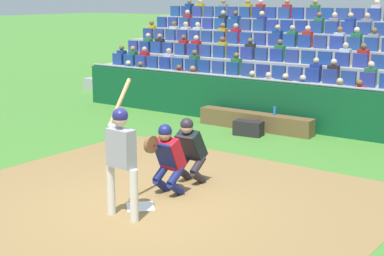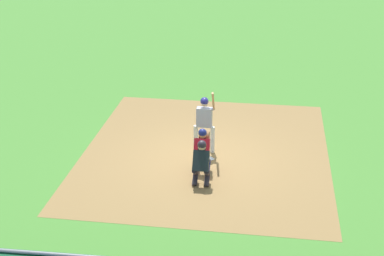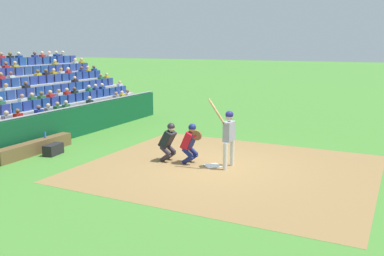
# 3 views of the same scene
# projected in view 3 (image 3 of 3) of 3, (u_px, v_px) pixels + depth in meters

# --- Properties ---
(ground_plane) EXTENTS (160.00, 160.00, 0.00)m
(ground_plane) POSITION_uv_depth(u_px,v_px,m) (213.00, 166.00, 12.92)
(ground_plane) COLOR #498933
(infield_dirt_patch) EXTENTS (7.48, 8.56, 0.01)m
(infield_dirt_patch) POSITION_uv_depth(u_px,v_px,m) (228.00, 168.00, 12.71)
(infield_dirt_patch) COLOR olive
(infield_dirt_patch) RESTS_ON ground_plane
(home_plate_marker) EXTENTS (0.62, 0.62, 0.02)m
(home_plate_marker) POSITION_uv_depth(u_px,v_px,m) (213.00, 166.00, 12.92)
(home_plate_marker) COLOR white
(home_plate_marker) RESTS_ON infield_dirt_patch
(batter_at_plate) EXTENTS (0.64, 0.70, 2.11)m
(batter_at_plate) POSITION_uv_depth(u_px,v_px,m) (229.00, 133.00, 12.55)
(batter_at_plate) COLOR silver
(batter_at_plate) RESTS_ON ground_plane
(catcher_crouching) EXTENTS (0.48, 0.71, 1.29)m
(catcher_crouching) POSITION_uv_depth(u_px,v_px,m) (191.00, 141.00, 13.08)
(catcher_crouching) COLOR navy
(catcher_crouching) RESTS_ON ground_plane
(home_plate_umpire) EXTENTS (0.47, 0.50, 1.26)m
(home_plate_umpire) POSITION_uv_depth(u_px,v_px,m) (169.00, 140.00, 13.36)
(home_plate_umpire) COLOR #2A232C
(home_plate_umpire) RESTS_ON ground_plane
(dugout_wall) EXTENTS (14.83, 0.24, 1.26)m
(dugout_wall) POSITION_uv_depth(u_px,v_px,m) (48.00, 129.00, 15.57)
(dugout_wall) COLOR #0F4D2A
(dugout_wall) RESTS_ON ground_plane
(dugout_bench) EXTENTS (3.15, 0.40, 0.44)m
(dugout_bench) POSITION_uv_depth(u_px,v_px,m) (35.00, 147.00, 14.34)
(dugout_bench) COLOR brown
(dugout_bench) RESTS_ON ground_plane
(water_bottle_on_bench) EXTENTS (0.07, 0.07, 0.21)m
(water_bottle_on_bench) POSITION_uv_depth(u_px,v_px,m) (45.00, 135.00, 14.76)
(water_bottle_on_bench) COLOR blue
(water_bottle_on_bench) RESTS_ON dugout_bench
(equipment_duffel_bag) EXTENTS (0.75, 0.45, 0.36)m
(equipment_duffel_bag) POSITION_uv_depth(u_px,v_px,m) (53.00, 149.00, 14.23)
(equipment_duffel_bag) COLOR #252125
(equipment_duffel_bag) RESTS_ON ground_plane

